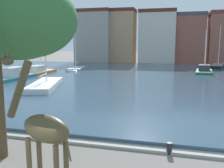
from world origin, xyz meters
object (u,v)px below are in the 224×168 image
Objects in this scene: sailboat_white at (47,85)px; sailboat_orange at (40,72)px; sailboat_black at (218,66)px; sailboat_grey at (76,70)px; giraffe_statue at (43,131)px; sailboat_green at (204,71)px; sailboat_teal at (9,78)px; mooring_bollard at (169,148)px.

sailboat_white is 12.27m from sailboat_orange.
sailboat_white is at bearing -127.30° from sailboat_black.
sailboat_white is 16.38m from sailboat_grey.
sailboat_black reaches higher than sailboat_orange.
sailboat_green reaches higher than giraffe_statue.
sailboat_green is (24.22, 14.83, -0.07)m from sailboat_teal.
sailboat_black is 41.75m from mooring_bollard.
giraffe_statue is 46.82m from sailboat_black.
sailboat_orange reaches higher than mooring_bollard.
giraffe_statue is 20.02m from sailboat_white.
sailboat_white is at bearing -77.98° from sailboat_grey.
sailboat_teal is 28.40m from sailboat_green.
sailboat_black is 1.26× the size of sailboat_green.
sailboat_green is (17.58, 17.38, 0.10)m from sailboat_white.
sailboat_grey is 6.70m from sailboat_orange.
mooring_bollard is (-8.21, -40.94, -0.20)m from sailboat_black.
giraffe_statue is at bearing -127.77° from mooring_bollard.
giraffe_statue is 0.51× the size of sailboat_orange.
sailboat_teal is 1.40× the size of sailboat_grey.
sailboat_green is at bearing 3.71° from sailboat_grey.
mooring_bollard is at bearing -49.67° from sailboat_orange.
sailboat_grey is 13.37× the size of mooring_bollard.
sailboat_teal reaches higher than sailboat_orange.
sailboat_teal is 18.69× the size of mooring_bollard.
sailboat_teal is 13.85m from sailboat_grey.
sailboat_teal reaches higher than sailboat_black.
sailboat_green reaches higher than sailboat_grey.
giraffe_statue is 0.46× the size of sailboat_white.
sailboat_orange is at bearing 91.02° from sailboat_teal.
sailboat_teal is at bearing -88.98° from sailboat_orange.
sailboat_black reaches higher than sailboat_green.
mooring_bollard is (19.79, -23.31, -0.24)m from sailboat_orange.
sailboat_white is 35.02m from sailboat_black.
sailboat_white is 19.37× the size of mooring_bollard.
sailboat_teal is at bearing -103.49° from sailboat_grey.
giraffe_statue reaches higher than mooring_bollard.
sailboat_black is 33.09m from sailboat_orange.
sailboat_black is at bearing 52.70° from sailboat_white.
mooring_bollard is (16.42, -29.10, -0.08)m from sailboat_grey.
sailboat_grey is (3.23, 13.47, -0.23)m from sailboat_teal.
sailboat_green is at bearing 31.48° from sailboat_teal.
sailboat_white is at bearing 118.83° from giraffe_statue.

